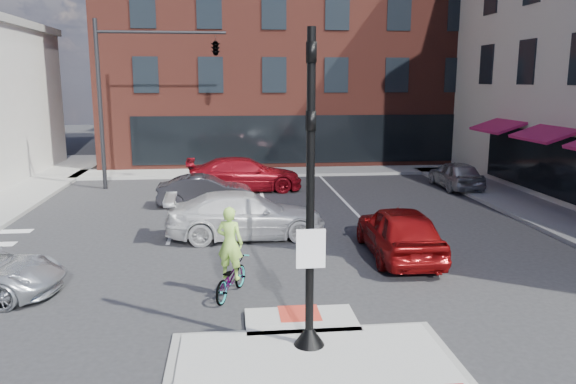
{
  "coord_description": "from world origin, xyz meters",
  "views": [
    {
      "loc": [
        -1.48,
        -9.65,
        5.17
      ],
      "look_at": [
        0.21,
        6.22,
        2.0
      ],
      "focal_mm": 35.0,
      "sensor_mm": 36.0,
      "label": 1
    }
  ],
  "objects": [
    {
      "name": "ground",
      "position": [
        0.0,
        0.0,
        0.0
      ],
      "size": [
        120.0,
        120.0,
        0.0
      ],
      "primitive_type": "plane",
      "color": "#28282B",
      "rests_on": "ground"
    },
    {
      "name": "refuge_island",
      "position": [
        0.0,
        -0.26,
        0.05
      ],
      "size": [
        5.4,
        4.65,
        0.13
      ],
      "color": "gray",
      "rests_on": "ground"
    },
    {
      "name": "sidewalk_e",
      "position": [
        10.8,
        10.0,
        0.07
      ],
      "size": [
        3.0,
        24.0,
        0.15
      ],
      "primitive_type": "cube",
      "color": "gray",
      "rests_on": "ground"
    },
    {
      "name": "sidewalk_n",
      "position": [
        3.0,
        22.0,
        0.07
      ],
      "size": [
        26.0,
        3.0,
        0.15
      ],
      "primitive_type": "cube",
      "color": "gray",
      "rests_on": "ground"
    },
    {
      "name": "building_n",
      "position": [
        3.0,
        31.99,
        7.8
      ],
      "size": [
        24.4,
        18.4,
        15.5
      ],
      "color": "#56231B",
      "rests_on": "ground"
    },
    {
      "name": "building_far_left",
      "position": [
        -4.0,
        52.0,
        5.0
      ],
      "size": [
        10.0,
        12.0,
        10.0
      ],
      "primitive_type": "cube",
      "color": "slate",
      "rests_on": "ground"
    },
    {
      "name": "building_far_right",
      "position": [
        9.0,
        54.0,
        6.0
      ],
      "size": [
        12.0,
        12.0,
        12.0
      ],
      "primitive_type": "cube",
      "color": "brown",
      "rests_on": "ground"
    },
    {
      "name": "signal_pole",
      "position": [
        0.0,
        0.4,
        2.36
      ],
      "size": [
        0.6,
        0.6,
        5.98
      ],
      "color": "black",
      "rests_on": "refuge_island"
    },
    {
      "name": "mast_arm_signal",
      "position": [
        -3.47,
        18.0,
        6.21
      ],
      "size": [
        6.1,
        2.24,
        8.0
      ],
      "color": "black",
      "rests_on": "ground"
    },
    {
      "name": "red_sedan",
      "position": [
        3.5,
        6.0,
        0.79
      ],
      "size": [
        2.01,
        4.69,
        1.58
      ],
      "primitive_type": "imported",
      "rotation": [
        0.0,
        0.0,
        3.11
      ],
      "color": "maroon",
      "rests_on": "ground"
    },
    {
      "name": "white_pickup",
      "position": [
        -0.95,
        8.59,
        0.77
      ],
      "size": [
        5.36,
        2.34,
        1.53
      ],
      "primitive_type": "imported",
      "rotation": [
        0.0,
        0.0,
        1.61
      ],
      "color": "silver",
      "rests_on": "ground"
    },
    {
      "name": "bg_car_dark",
      "position": [
        -2.5,
        13.63,
        0.65
      ],
      "size": [
        3.95,
        1.41,
        1.3
      ],
      "primitive_type": "imported",
      "rotation": [
        0.0,
        0.0,
        1.58
      ],
      "color": "#242328",
      "rests_on": "ground"
    },
    {
      "name": "bg_car_silver",
      "position": [
        9.5,
        16.28,
        0.68
      ],
      "size": [
        1.66,
        4.03,
        1.37
      ],
      "primitive_type": "imported",
      "rotation": [
        0.0,
        0.0,
        3.13
      ],
      "color": "#A4A6AB",
      "rests_on": "ground"
    },
    {
      "name": "bg_car_red",
      "position": [
        -0.75,
        16.82,
        0.79
      ],
      "size": [
        5.51,
        2.38,
        1.58
      ],
      "primitive_type": "imported",
      "rotation": [
        0.0,
        0.0,
        1.6
      ],
      "color": "maroon",
      "rests_on": "ground"
    },
    {
      "name": "cyclist",
      "position": [
        -1.5,
        3.4,
        0.75
      ],
      "size": [
        1.25,
        1.88,
        2.24
      ],
      "rotation": [
        0.0,
        0.0,
        2.75
      ],
      "color": "#3F3F44",
      "rests_on": "ground"
    }
  ]
}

